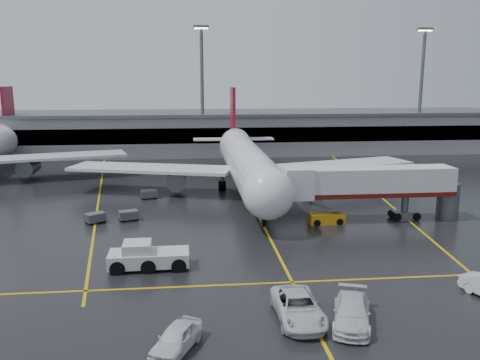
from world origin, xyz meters
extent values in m
plane|color=black|center=(0.00, 0.00, 0.00)|extent=(220.00, 220.00, 0.00)
cube|color=gold|center=(0.00, 0.00, 0.01)|extent=(0.25, 90.00, 0.02)
cube|color=gold|center=(0.00, -22.00, 0.01)|extent=(60.00, 0.25, 0.02)
cube|color=gold|center=(-20.00, 10.00, 0.01)|extent=(9.99, 69.35, 0.02)
cube|color=gold|center=(18.00, 10.00, 0.01)|extent=(7.57, 69.64, 0.02)
cube|color=gray|center=(0.00, 48.00, 4.00)|extent=(120.00, 18.00, 8.00)
cube|color=black|center=(0.00, 39.20, 4.50)|extent=(120.00, 0.40, 3.00)
cube|color=#595B60|center=(0.00, 48.00, 8.30)|extent=(122.00, 19.00, 0.60)
cylinder|color=#595B60|center=(-5.00, 42.00, 12.50)|extent=(0.70, 0.70, 25.00)
cube|color=#595B60|center=(-5.00, 42.00, 25.20)|extent=(3.00, 1.20, 0.50)
cube|color=#FFE5B2|center=(-5.00, 42.00, 24.90)|extent=(2.60, 0.90, 0.20)
cylinder|color=#595B60|center=(40.00, 42.00, 12.50)|extent=(0.70, 0.70, 25.00)
cube|color=#595B60|center=(40.00, 42.00, 25.20)|extent=(3.00, 1.20, 0.50)
cube|color=#FFE5B2|center=(40.00, 42.00, 24.90)|extent=(2.60, 0.90, 0.20)
cylinder|color=silver|center=(0.00, 8.00, 4.20)|extent=(5.20, 36.00, 5.20)
sphere|color=silver|center=(0.00, -10.00, 4.20)|extent=(5.20, 5.20, 5.20)
cone|color=silver|center=(0.00, 29.00, 4.80)|extent=(4.94, 8.00, 4.94)
cube|color=maroon|center=(0.00, 30.00, 9.70)|extent=(0.50, 5.50, 8.50)
cube|color=silver|center=(0.00, 29.00, 5.00)|extent=(14.00, 3.00, 0.25)
cube|color=silver|center=(-13.00, 10.00, 3.40)|extent=(22.80, 11.83, 0.40)
cube|color=silver|center=(13.00, 10.00, 3.40)|extent=(22.80, 11.83, 0.40)
cylinder|color=#595B60|center=(-9.50, 9.00, 2.00)|extent=(2.60, 4.50, 2.60)
cylinder|color=#595B60|center=(9.50, 9.00, 2.00)|extent=(2.60, 4.50, 2.60)
cylinder|color=#595B60|center=(0.00, -7.00, 1.00)|extent=(0.56, 0.56, 2.00)
cylinder|color=#595B60|center=(-3.20, 11.00, 1.00)|extent=(0.56, 0.56, 2.00)
cylinder|color=#595B60|center=(3.20, 11.00, 1.00)|extent=(0.56, 0.56, 2.00)
cylinder|color=black|center=(0.00, -7.00, 0.45)|extent=(0.40, 1.10, 1.10)
cylinder|color=black|center=(-3.20, 11.00, 0.55)|extent=(1.00, 1.40, 1.40)
cylinder|color=black|center=(3.20, 11.00, 0.55)|extent=(1.00, 1.40, 1.40)
cone|color=silver|center=(-42.00, 41.00, 4.80)|extent=(4.94, 8.00, 4.94)
cube|color=maroon|center=(-42.00, 42.00, 9.70)|extent=(0.50, 5.50, 8.50)
cube|color=silver|center=(-42.00, 41.00, 5.00)|extent=(14.00, 3.00, 0.25)
cube|color=silver|center=(-29.00, 22.00, 3.40)|extent=(22.80, 11.83, 0.40)
cylinder|color=#595B60|center=(-32.50, 21.00, 2.00)|extent=(2.60, 4.50, 2.60)
cube|color=silver|center=(12.00, -6.00, 4.40)|extent=(18.00, 3.20, 3.00)
cube|color=#52120C|center=(12.00, -6.00, 3.10)|extent=(18.00, 3.30, 0.50)
cube|color=silver|center=(3.80, -6.00, 4.40)|extent=(3.00, 3.40, 3.30)
cylinder|color=#595B60|center=(16.00, -6.00, 1.50)|extent=(0.80, 0.80, 3.00)
cube|color=#595B60|center=(16.00, -6.00, 0.45)|extent=(2.60, 1.60, 0.90)
cylinder|color=#595B60|center=(21.00, -6.00, 2.00)|extent=(2.40, 2.40, 4.00)
cylinder|color=black|center=(14.90, -6.00, 0.45)|extent=(0.90, 1.80, 0.90)
cylinder|color=black|center=(17.10, -6.00, 0.45)|extent=(0.90, 1.80, 0.90)
cube|color=silver|center=(-11.16, -17.85, 0.84)|extent=(6.58, 2.72, 1.12)
cube|color=silver|center=(-12.10, -17.87, 1.78)|extent=(2.28, 2.28, 0.93)
cube|color=black|center=(-12.10, -17.87, 1.78)|extent=(2.05, 2.05, 0.84)
cylinder|color=black|center=(-13.59, -17.89, 0.51)|extent=(1.26, 2.82, 1.22)
cylinder|color=black|center=(-11.16, -17.85, 0.51)|extent=(1.26, 2.82, 1.22)
cylinder|color=black|center=(-8.73, -17.82, 0.51)|extent=(1.26, 2.82, 1.22)
cube|color=orange|center=(6.86, -6.80, 0.58)|extent=(3.91, 1.86, 1.16)
cube|color=#595B60|center=(6.86, -6.80, 1.69)|extent=(3.73, 1.22, 1.33)
cylinder|color=black|center=(5.59, -6.89, 0.32)|extent=(0.87, 1.85, 0.74)
cylinder|color=black|center=(8.12, -6.71, 0.32)|extent=(0.87, 1.85, 0.74)
imported|color=silver|center=(-0.87, -27.91, 0.85)|extent=(2.90, 6.13, 1.69)
imported|color=silver|center=(2.39, -28.86, 0.81)|extent=(3.97, 6.04, 1.63)
imported|color=silver|center=(-8.62, -30.84, 0.75)|extent=(3.47, 4.72, 1.49)
cube|color=#595B60|center=(-14.51, -3.46, 0.65)|extent=(2.29, 1.83, 0.90)
cylinder|color=black|center=(-15.13, -4.17, 0.18)|extent=(0.40, 0.20, 0.40)
cylinder|color=black|center=(-13.60, -3.70, 0.18)|extent=(0.40, 0.20, 0.40)
cylinder|color=black|center=(-15.42, -3.22, 0.18)|extent=(0.40, 0.20, 0.40)
cylinder|color=black|center=(-13.90, -2.74, 0.18)|extent=(0.40, 0.20, 0.40)
cube|color=#595B60|center=(-17.99, -4.09, 0.65)|extent=(2.38, 2.21, 0.90)
cylinder|color=black|center=(-18.36, -4.96, 0.18)|extent=(0.40, 0.20, 0.40)
cylinder|color=black|center=(-17.05, -4.05, 0.18)|extent=(0.40, 0.20, 0.40)
cylinder|color=black|center=(-18.93, -4.14, 0.18)|extent=(0.40, 0.20, 0.40)
cylinder|color=black|center=(-17.62, -3.23, 0.18)|extent=(0.40, 0.20, 0.40)
cube|color=#595B60|center=(-13.09, 6.66, 0.65)|extent=(2.27, 1.77, 0.90)
cylinder|color=black|center=(-13.73, 5.97, 0.18)|extent=(0.40, 0.20, 0.40)
cylinder|color=black|center=(-12.19, 6.38, 0.18)|extent=(0.40, 0.20, 0.40)
cylinder|color=black|center=(-13.99, 6.94, 0.18)|extent=(0.40, 0.20, 0.40)
cylinder|color=black|center=(-12.44, 7.35, 0.18)|extent=(0.40, 0.20, 0.40)
camera|label=1|loc=(-7.63, -56.96, 15.31)|focal=36.96mm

